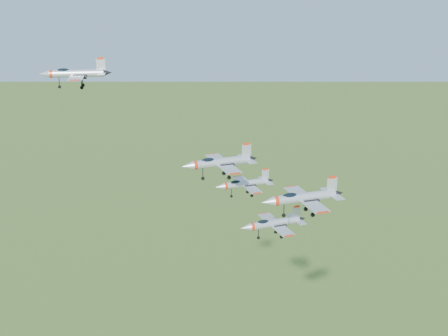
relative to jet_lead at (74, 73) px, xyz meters
name	(u,v)px	position (x,y,z in m)	size (l,w,h in m)	color
jet_lead	(74,73)	(0.00, 0.00, 0.00)	(11.63, 9.87, 3.15)	#ACB2B9
jet_left_high	(219,162)	(21.55, -9.54, -15.08)	(13.73, 11.29, 3.68)	#ACB2B9
jet_right_high	(302,197)	(27.50, -27.47, -16.01)	(13.40, 11.09, 3.58)	#ACB2B9
jet_left_low	(244,184)	(27.35, -7.14, -20.53)	(11.34, 9.34, 3.04)	#ACB2B9
jet_right_low	(273,223)	(28.36, -16.67, -24.61)	(12.12, 9.97, 3.25)	#ACB2B9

